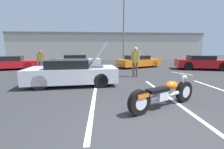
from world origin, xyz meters
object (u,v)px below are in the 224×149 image
object	(u,v)px
motorcycle	(164,94)
parked_car_left_row	(12,63)
light_pole	(124,25)
parked_car_mid_left_row	(77,61)
show_car_hood_open	(73,72)
spectator_by_show_car	(135,59)
parked_car_right_row	(202,63)
spectator_near_motorcycle	(41,59)
parked_car_mid_right_row	(138,62)

from	to	relation	value
motorcycle	parked_car_left_row	distance (m)	13.38
light_pole	parked_car_mid_left_row	size ratio (longest dim) A/B	1.93
show_car_hood_open	spectator_by_show_car	size ratio (longest dim) A/B	2.34
parked_car_right_row	parked_car_left_row	distance (m)	16.37
light_pole	spectator_by_show_car	xyz separation A→B (m)	(-0.79, -10.19, -3.65)
parked_car_right_row	spectator_near_motorcycle	size ratio (longest dim) A/B	2.76
parked_car_left_row	spectator_near_motorcycle	world-z (taller)	spectator_near_motorcycle
parked_car_left_row	spectator_by_show_car	size ratio (longest dim) A/B	2.41
parked_car_left_row	parked_car_mid_right_row	bearing A→B (deg)	-13.55
motorcycle	parked_car_mid_left_row	bearing A→B (deg)	84.15
parked_car_mid_left_row	light_pole	bearing A→B (deg)	35.77
light_pole	parked_car_mid_left_row	world-z (taller)	light_pole
parked_car_left_row	motorcycle	bearing A→B (deg)	-61.31
parked_car_right_row	parked_car_mid_left_row	bearing A→B (deg)	-176.40
parked_car_left_row	parked_car_right_row	bearing A→B (deg)	-21.26
show_car_hood_open	spectator_near_motorcycle	bearing A→B (deg)	119.55
light_pole	parked_car_left_row	bearing A→B (deg)	-151.00
show_car_hood_open	parked_car_mid_left_row	bearing A→B (deg)	91.72
parked_car_mid_right_row	spectator_near_motorcycle	xyz separation A→B (m)	(-8.31, -2.05, 0.41)
parked_car_mid_right_row	spectator_by_show_car	world-z (taller)	spectator_by_show_car
parked_car_mid_right_row	spectator_near_motorcycle	distance (m)	8.57
light_pole	parked_car_mid_left_row	bearing A→B (deg)	-138.06
show_car_hood_open	spectator_by_show_car	world-z (taller)	show_car_hood_open
light_pole	parked_car_mid_right_row	distance (m)	6.73
show_car_hood_open	spectator_near_motorcycle	distance (m)	5.88
light_pole	parked_car_right_row	bearing A→B (deg)	-51.27
motorcycle	light_pole	bearing A→B (deg)	58.45
light_pole	parked_car_right_row	world-z (taller)	light_pole
spectator_by_show_car	parked_car_mid_left_row	bearing A→B (deg)	129.15
show_car_hood_open	spectator_by_show_car	bearing A→B (deg)	22.16
parked_car_right_row	motorcycle	bearing A→B (deg)	-113.80
parked_car_right_row	parked_car_left_row	size ratio (longest dim) A/B	1.00
parked_car_mid_right_row	show_car_hood_open	bearing A→B (deg)	-150.29
parked_car_left_row	show_car_hood_open	bearing A→B (deg)	-61.17
spectator_near_motorcycle	spectator_by_show_car	distance (m)	7.49
light_pole	parked_car_mid_right_row	size ratio (longest dim) A/B	1.93
parked_car_left_row	spectator_by_show_car	bearing A→B (deg)	-40.64
parked_car_mid_left_row	motorcycle	bearing A→B (deg)	-74.42
spectator_near_motorcycle	spectator_by_show_car	xyz separation A→B (m)	(6.89, -2.94, 0.16)
motorcycle	spectator_by_show_car	xyz separation A→B (m)	(0.26, 5.04, 0.71)
show_car_hood_open	parked_car_right_row	size ratio (longest dim) A/B	0.97
light_pole	parked_car_left_row	size ratio (longest dim) A/B	1.96
parked_car_mid_left_row	parked_car_mid_right_row	distance (m)	5.90
parked_car_mid_left_row	parked_car_left_row	xyz separation A→B (m)	(-5.38, -1.17, -0.03)
light_pole	parked_car_mid_right_row	xyz separation A→B (m)	(0.63, -5.21, -4.21)
show_car_hood_open	parked_car_left_row	size ratio (longest dim) A/B	0.97
motorcycle	show_car_hood_open	distance (m)	4.55
motorcycle	parked_car_mid_right_row	world-z (taller)	parked_car_mid_right_row
motorcycle	parked_car_left_row	xyz separation A→B (m)	(-9.58, 9.34, 0.15)
parked_car_mid_right_row	parked_car_left_row	world-z (taller)	parked_car_left_row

